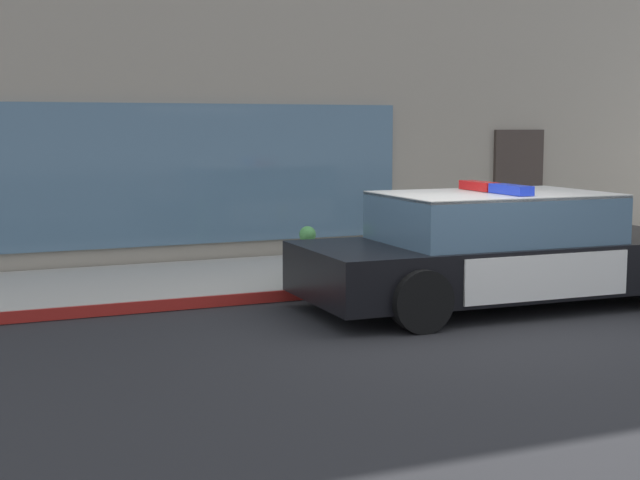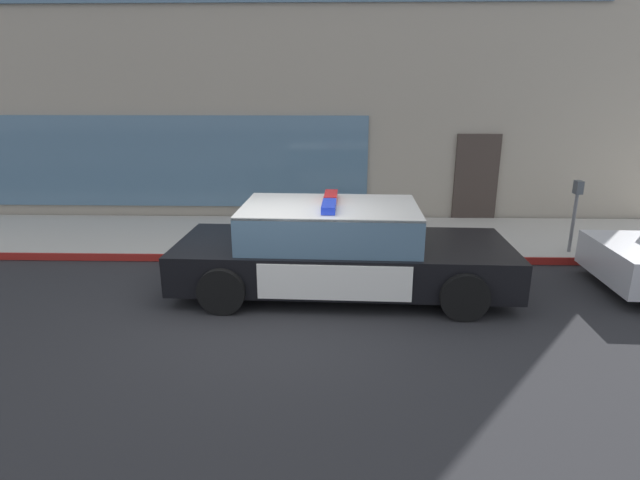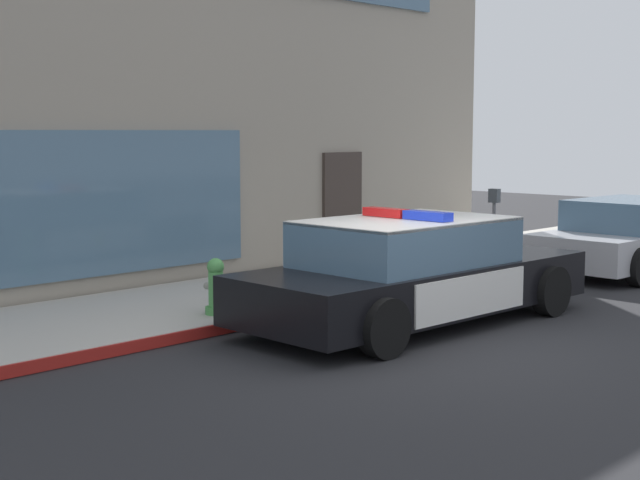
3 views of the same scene
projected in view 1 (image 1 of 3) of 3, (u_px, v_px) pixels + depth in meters
The scene contains 6 objects.
ground at pixel (461, 324), 10.21m from camera, with size 48.00×48.00×0.00m, color #262628.
sidewalk at pixel (333, 272), 13.32m from camera, with size 48.00×2.88×0.15m, color #B2ADA3.
curb_red_paint at pixel (379, 288), 11.99m from camera, with size 28.80×0.04×0.14m, color maroon.
storefront_building at pixel (94, 46), 18.32m from camera, with size 20.99×10.95×7.48m.
police_cruiser at pixel (503, 250), 11.17m from camera, with size 5.17×2.27×1.49m.
fire_hydrant at pixel (308, 255), 12.06m from camera, with size 0.34×0.39×0.73m.
Camera 1 is at (-5.45, -8.54, 2.19)m, focal length 51.88 mm.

